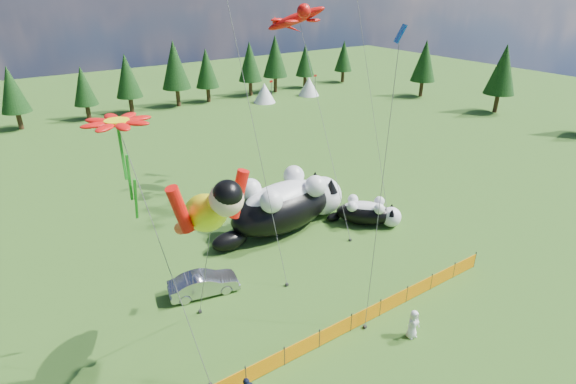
% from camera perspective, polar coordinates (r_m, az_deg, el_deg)
% --- Properties ---
extents(ground, '(160.00, 160.00, 0.00)m').
position_cam_1_polar(ground, '(25.16, 1.52, -14.24)').
color(ground, '#153609').
rests_on(ground, ground).
extents(safety_fence, '(22.06, 0.06, 1.10)m').
position_cam_1_polar(safety_fence, '(23.05, 6.05, -17.12)').
color(safety_fence, '#262626').
rests_on(safety_fence, ground).
extents(tree_line, '(90.00, 4.00, 8.00)m').
position_cam_1_polar(tree_line, '(62.98, -23.42, 12.17)').
color(tree_line, black).
rests_on(tree_line, ground).
extents(festival_tents, '(50.00, 3.20, 2.80)m').
position_cam_1_polar(festival_tents, '(61.84, -11.93, 10.97)').
color(festival_tents, white).
rests_on(festival_tents, ground).
extents(cat_large, '(10.91, 4.48, 3.94)m').
position_cam_1_polar(cat_large, '(31.50, -0.06, -1.44)').
color(cat_large, black).
rests_on(cat_large, ground).
extents(cat_small, '(4.31, 4.30, 1.96)m').
position_cam_1_polar(cat_small, '(32.82, 10.10, -2.54)').
color(cat_small, black).
rests_on(cat_small, ground).
extents(car, '(4.08, 2.10, 1.28)m').
position_cam_1_polar(car, '(26.06, -10.66, -11.37)').
color(car, '#B5B5BA').
rests_on(car, ground).
extents(spectator_e, '(0.79, 0.54, 1.56)m').
position_cam_1_polar(spectator_e, '(23.67, 15.60, -15.86)').
color(spectator_e, white).
rests_on(spectator_e, ground).
extents(superhero_kite, '(5.27, 6.69, 10.56)m').
position_cam_1_polar(superhero_kite, '(17.56, -10.56, -2.60)').
color(superhero_kite, '#FFF30D').
rests_on(superhero_kite, ground).
extents(gecko_kite, '(6.67, 12.72, 16.37)m').
position_cam_1_polar(gecko_kite, '(34.95, 1.01, 21.15)').
color(gecko_kite, red).
rests_on(gecko_kite, ground).
extents(flower_kite, '(3.31, 4.40, 11.70)m').
position_cam_1_polar(flower_kite, '(17.26, -20.80, 7.81)').
color(flower_kite, red).
rests_on(flower_kite, ground).
extents(diamond_kite_c, '(1.55, 1.21, 14.84)m').
position_cam_1_polar(diamond_kite_c, '(19.49, 13.84, 17.10)').
color(diamond_kite_c, blue).
rests_on(diamond_kite_c, ground).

